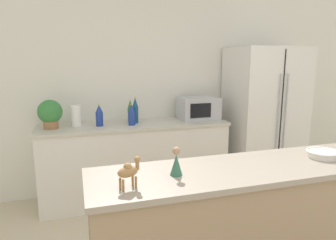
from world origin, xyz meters
TOP-DOWN VIEW (x-y plane):
  - wall_back at (0.00, 2.73)m, footprint 8.00×0.06m
  - back_counter at (-0.37, 2.40)m, footprint 2.20×0.63m
  - refrigerator at (1.35, 2.33)m, footprint 0.93×0.73m
  - bar_counter at (0.00, 0.54)m, footprint 2.03×0.55m
  - potted_plant at (-1.30, 2.39)m, footprint 0.26×0.26m
  - paper_towel_roll at (-1.04, 2.42)m, footprint 0.11×0.11m
  - microwave at (0.44, 2.42)m, footprint 0.48×0.37m
  - back_bottle_0 at (-0.36, 2.41)m, footprint 0.07×0.07m
  - back_bottle_1 at (-0.43, 2.31)m, footprint 0.08×0.08m
  - back_bottle_2 at (-0.78, 2.37)m, footprint 0.08×0.08m
  - back_bottle_3 at (-0.41, 2.48)m, footprint 0.07×0.07m
  - fruit_bowl at (0.59, 0.55)m, footprint 0.22×0.22m
  - camel_figurine at (-0.78, 0.43)m, footprint 0.13×0.09m
  - wise_man_figurine_blue at (-0.49, 0.53)m, footprint 0.07×0.07m

SIDE VIEW (x-z plane):
  - back_counter at x=-0.37m, z-range 0.00..0.93m
  - bar_counter at x=0.00m, z-range 0.00..0.99m
  - refrigerator at x=1.35m, z-range 0.00..1.82m
  - fruit_bowl at x=0.59m, z-range 0.99..1.04m
  - back_bottle_1 at x=-0.43m, z-range 0.92..1.16m
  - paper_towel_roll at x=-1.04m, z-range 0.93..1.16m
  - back_bottle_2 at x=-0.78m, z-range 0.92..1.17m
  - back_bottle_3 at x=-0.41m, z-range 0.92..1.20m
  - wise_man_figurine_blue at x=-0.49m, z-range 0.98..1.15m
  - microwave at x=0.44m, z-range 0.93..1.21m
  - back_bottle_0 at x=-0.36m, z-range 0.92..1.23m
  - camel_figurine at x=-0.78m, z-range 1.00..1.17m
  - potted_plant at x=-1.30m, z-range 0.94..1.25m
  - wall_back at x=0.00m, z-range 0.00..2.55m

